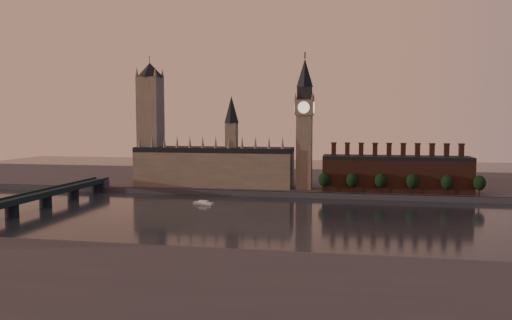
{
  "coord_description": "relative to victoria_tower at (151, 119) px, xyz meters",
  "views": [
    {
      "loc": [
        44.82,
        -282.21,
        58.25
      ],
      "look_at": [
        -18.39,
        55.0,
        30.79
      ],
      "focal_mm": 35.0,
      "sensor_mm": 36.0,
      "label": 1
    }
  ],
  "objects": [
    {
      "name": "palace_of_westminster",
      "position": [
        55.59,
        -0.09,
        -37.46
      ],
      "size": [
        130.0,
        30.3,
        74.0
      ],
      "color": "gray",
      "rests_on": "north_bank"
    },
    {
      "name": "embankment_tree_2",
      "position": [
        188.02,
        -19.77,
        -45.62
      ],
      "size": [
        8.6,
        8.6,
        14.88
      ],
      "color": "black",
      "rests_on": "north_bank"
    },
    {
      "name": "victoria_tower",
      "position": [
        0.0,
        0.0,
        0.0
      ],
      "size": [
        24.0,
        24.0,
        108.0
      ],
      "color": "gray",
      "rests_on": "north_bank"
    },
    {
      "name": "embankment_tree_4",
      "position": [
        234.84,
        -19.65,
        -45.62
      ],
      "size": [
        8.6,
        8.6,
        14.88
      ],
      "color": "black",
      "rests_on": "north_bank"
    },
    {
      "name": "westminster_bridge",
      "position": [
        -35.0,
        -117.7,
        -51.65
      ],
      "size": [
        14.0,
        200.0,
        11.55
      ],
      "color": "#1C2B25",
      "rests_on": "ground"
    },
    {
      "name": "north_bank",
      "position": [
        120.0,
        63.04,
        -57.09
      ],
      "size": [
        900.0,
        182.0,
        4.0
      ],
      "color": "#424247",
      "rests_on": "ground"
    },
    {
      "name": "embankment_tree_5",
      "position": [
        256.85,
        -20.16,
        -45.62
      ],
      "size": [
        8.6,
        8.6,
        14.88
      ],
      "color": "black",
      "rests_on": "north_bank"
    },
    {
      "name": "embankment_tree_1",
      "position": [
        167.23,
        -20.07,
        -45.62
      ],
      "size": [
        8.6,
        8.6,
        14.88
      ],
      "color": "black",
      "rests_on": "north_bank"
    },
    {
      "name": "big_ben",
      "position": [
        130.0,
        -5.0,
        -2.26
      ],
      "size": [
        15.0,
        15.0,
        107.0
      ],
      "color": "gray",
      "rests_on": "north_bank"
    },
    {
      "name": "river_boat",
      "position": [
        66.3,
        -69.02,
        -57.97
      ],
      "size": [
        15.2,
        8.04,
        2.92
      ],
      "rotation": [
        0.0,
        0.0,
        -0.28
      ],
      "color": "white",
      "rests_on": "ground"
    },
    {
      "name": "ground",
      "position": [
        120.0,
        -115.0,
        -59.09
      ],
      "size": [
        900.0,
        900.0,
        0.0
      ],
      "primitive_type": "plane",
      "color": "black",
      "rests_on": "ground"
    },
    {
      "name": "embankment_tree_3",
      "position": [
        210.49,
        -19.89,
        -45.62
      ],
      "size": [
        8.6,
        8.6,
        14.88
      ],
      "color": "black",
      "rests_on": "north_bank"
    },
    {
      "name": "embankment_tree_0",
      "position": [
        146.52,
        -20.77,
        -45.62
      ],
      "size": [
        8.6,
        8.6,
        14.88
      ],
      "color": "black",
      "rests_on": "north_bank"
    },
    {
      "name": "chimney_block",
      "position": [
        200.0,
        -5.0,
        -41.27
      ],
      "size": [
        110.0,
        25.0,
        37.0
      ],
      "color": "#542C20",
      "rests_on": "north_bank"
    }
  ]
}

